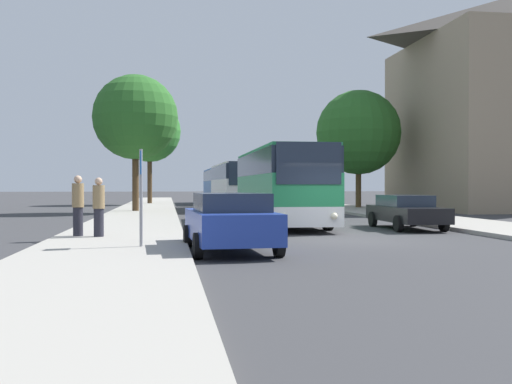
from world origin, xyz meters
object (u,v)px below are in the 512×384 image
object	(u,v)px
pedestrian_waiting_far	(99,207)
tree_left_far	(150,131)
bus_stop_sign	(141,186)
bus_rear	(221,185)
parked_car_right_far	(291,198)
pedestrian_waiting_near	(78,205)
tree_right_near	(359,132)
parked_car_left_curb	(230,221)
bus_middle	(236,185)
bus_front	(280,185)
parked_car_right_near	(406,211)
tree_left_near	(135,117)

from	to	relation	value
pedestrian_waiting_far	tree_left_far	bearing A→B (deg)	37.11
bus_stop_sign	pedestrian_waiting_far	distance (m)	3.54
bus_rear	parked_car_right_far	world-z (taller)	bus_rear
pedestrian_waiting_near	pedestrian_waiting_far	world-z (taller)	pedestrian_waiting_near
tree_right_near	parked_car_left_curb	bearing A→B (deg)	-114.68
bus_rear	pedestrian_waiting_near	size ratio (longest dim) A/B	6.18
bus_middle	pedestrian_waiting_far	bearing A→B (deg)	-107.13
bus_front	tree_right_near	world-z (taller)	tree_right_near
bus_rear	tree_right_near	xyz separation A→B (m)	(8.70, -13.70, 3.80)
bus_front	bus_stop_sign	bearing A→B (deg)	-118.14
parked_car_right_near	parked_car_right_far	distance (m)	21.47
bus_front	tree_right_near	size ratio (longest dim) A/B	1.37
bus_front	tree_left_far	distance (m)	28.68
bus_stop_sign	tree_left_near	bearing A→B (deg)	93.29
parked_car_right_near	bus_middle	bearing A→B (deg)	-75.75
bus_middle	parked_car_right_far	world-z (taller)	bus_middle
bus_rear	tree_left_near	xyz separation A→B (m)	(-6.81, -17.53, 4.19)
pedestrian_waiting_far	tree_right_near	bearing A→B (deg)	3.34
bus_front	tree_left_near	distance (m)	14.35
pedestrian_waiting_far	tree_left_far	size ratio (longest dim) A/B	0.20
pedestrian_waiting_near	pedestrian_waiting_far	bearing A→B (deg)	81.39
bus_rear	tree_right_near	size ratio (longest dim) A/B	1.38
bus_front	parked_car_left_curb	world-z (taller)	bus_front
parked_car_right_far	tree_right_near	distance (m)	6.94
parked_car_right_far	tree_left_far	distance (m)	15.24
parked_car_left_curb	tree_left_near	bearing A→B (deg)	95.88
parked_car_right_far	pedestrian_waiting_far	xyz separation A→B (m)	(-11.22, -25.11, 0.28)
parked_car_right_near	pedestrian_waiting_far	bearing A→B (deg)	18.77
bus_rear	tree_left_near	distance (m)	19.26
bus_front	tree_left_near	bearing A→B (deg)	120.31
bus_front	bus_stop_sign	xyz separation A→B (m)	(-5.52, -10.02, -0.03)
bus_stop_sign	tree_left_far	size ratio (longest dim) A/B	0.28
bus_middle	parked_car_left_curb	distance (m)	26.48
bus_stop_sign	bus_middle	bearing A→B (deg)	78.16
pedestrian_waiting_far	tree_left_near	xyz separation A→B (m)	(0.14, 18.77, 4.83)
bus_stop_sign	tree_left_far	xyz separation A→B (m)	(-0.84, 37.58, 4.75)
parked_car_left_curb	pedestrian_waiting_near	xyz separation A→B (m)	(-4.32, 3.78, 0.30)
parked_car_right_near	pedestrian_waiting_far	size ratio (longest dim) A/B	2.62
bus_rear	parked_car_right_near	xyz separation A→B (m)	(4.40, -32.66, -1.00)
tree_left_near	tree_right_near	world-z (taller)	tree_right_near
bus_front	parked_car_right_near	distance (m)	5.56
bus_rear	parked_car_right_far	size ratio (longest dim) A/B	2.78
bus_front	pedestrian_waiting_far	distance (m)	9.75
parked_car_right_far	bus_front	bearing A→B (deg)	76.67
parked_car_left_curb	pedestrian_waiting_near	world-z (taller)	pedestrian_waiting_near
pedestrian_waiting_far	tree_right_near	distance (m)	27.85
bus_front	tree_right_near	bearing A→B (deg)	61.74
tree_right_near	tree_left_far	bearing A→B (deg)	141.97
parked_car_right_far	tree_right_near	bearing A→B (deg)	150.42
bus_front	pedestrian_waiting_near	size ratio (longest dim) A/B	6.14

